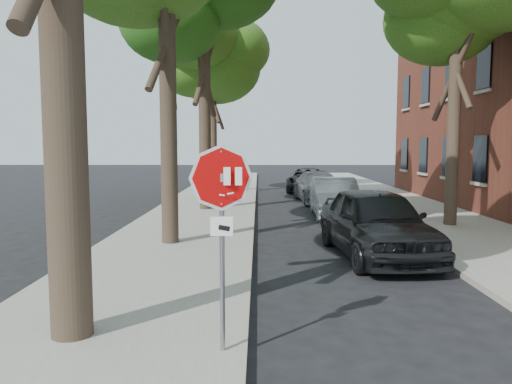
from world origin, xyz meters
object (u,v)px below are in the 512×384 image
(car_a, at_px, (376,222))
(car_c, at_px, (319,187))
(stop_sign, at_px, (222,208))
(tree_mid_b, at_px, (203,10))
(car_d, at_px, (308,180))
(car_b, at_px, (335,198))
(tree_far, at_px, (212,60))
(tree_right, at_px, (456,1))

(car_a, height_order, car_c, car_a)
(stop_sign, bearing_deg, tree_mid_b, 96.95)
(car_d, bearing_deg, car_b, -82.86)
(car_a, relative_size, car_d, 1.01)
(stop_sign, relative_size, car_b, 0.58)
(car_c, bearing_deg, tree_far, 140.83)
(tree_right, bearing_deg, car_b, 145.54)
(stop_sign, distance_m, tree_far, 21.88)
(car_b, xyz_separation_m, car_d, (-0.01, 10.14, -0.05))
(car_b, height_order, car_d, car_b)
(tree_right, xyz_separation_m, car_d, (-3.38, 12.46, -6.53))
(tree_far, relative_size, tree_right, 1.00)
(tree_right, distance_m, car_a, 8.38)
(tree_far, height_order, car_a, tree_far)
(tree_far, distance_m, car_c, 9.19)
(tree_mid_b, xyz_separation_m, tree_right, (8.40, -4.01, -0.78))
(tree_far, bearing_deg, stop_sign, -84.54)
(tree_far, distance_m, tree_right, 14.02)
(car_c, xyz_separation_m, car_d, (-0.01, 5.18, -0.02))
(stop_sign, bearing_deg, car_c, 79.27)
(tree_mid_b, bearing_deg, car_a, -58.78)
(tree_far, height_order, car_d, tree_far)
(tree_mid_b, distance_m, tree_right, 9.34)
(car_c, relative_size, car_d, 0.99)
(car_a, xyz_separation_m, car_c, (0.00, 11.56, -0.14))
(tree_far, bearing_deg, car_c, -34.97)
(car_a, height_order, car_d, car_a)
(tree_right, height_order, car_b, tree_right)
(car_d, bearing_deg, tree_far, -157.51)
(stop_sign, distance_m, tree_mid_b, 15.48)
(stop_sign, height_order, tree_mid_b, tree_mid_b)
(car_c, bearing_deg, car_a, -94.20)
(stop_sign, distance_m, car_d, 22.87)
(car_c, distance_m, car_d, 5.18)
(tree_far, distance_m, car_a, 17.39)
(stop_sign, xyz_separation_m, tree_right, (6.68, 10.14, 5.26))
(stop_sign, xyz_separation_m, car_d, (3.29, 22.60, -1.26))
(car_b, bearing_deg, tree_right, -32.86)
(car_a, distance_m, car_d, 16.74)
(stop_sign, xyz_separation_m, tree_mid_b, (-1.72, 14.15, 6.05))
(car_a, bearing_deg, tree_mid_b, 116.11)
(tree_mid_b, height_order, car_b, tree_mid_b)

